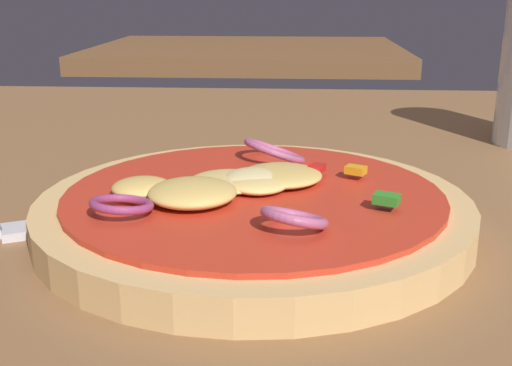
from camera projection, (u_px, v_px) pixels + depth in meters
name	position (u px, v px, depth m)	size (l,w,h in m)	color
dining_table	(224.00, 271.00, 0.35)	(1.24, 1.05, 0.04)	brown
pizza	(252.00, 208.00, 0.36)	(0.24, 0.24, 0.04)	tan
background_table	(248.00, 54.00, 1.45)	(0.68, 0.54, 0.04)	brown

